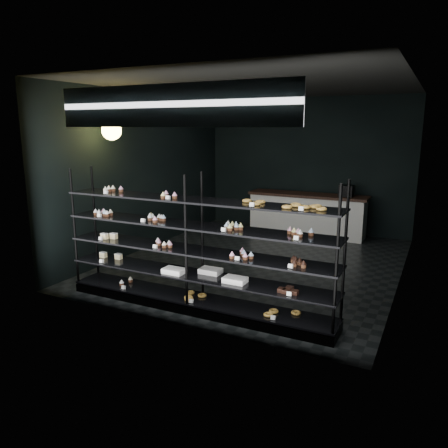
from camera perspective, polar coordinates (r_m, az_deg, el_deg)
name	(u,v)px	position (r m, az deg, el deg)	size (l,w,h in m)	color
room	(260,178)	(8.02, 4.73, 6.05)	(5.01, 6.01, 3.20)	black
display_shelf	(193,266)	(6.06, -4.03, -5.48)	(4.00, 0.50, 1.91)	black
signage	(169,105)	(5.37, -7.23, 15.11)	(3.30, 0.05, 0.50)	#0C1B40
pendant_lamp	(112,130)	(7.73, -14.48, 11.79)	(0.33, 0.33, 0.90)	black
service_counter	(308,214)	(10.47, 10.85, 1.31)	(2.76, 0.65, 1.23)	silver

